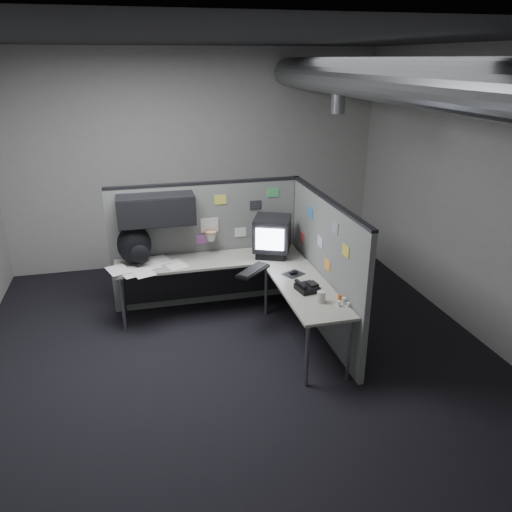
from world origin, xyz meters
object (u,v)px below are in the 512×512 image
object	(u,v)px
keyboard	(253,271)
backpack	(135,245)
desk	(234,275)
monitor	(272,236)
phone	(307,287)

from	to	relation	value
keyboard	backpack	world-z (taller)	backpack
desk	monitor	world-z (taller)	monitor
monitor	phone	xyz separation A→B (m)	(0.08, -1.09, -0.21)
phone	backpack	bearing A→B (deg)	144.65
desk	keyboard	world-z (taller)	keyboard
desk	backpack	world-z (taller)	backpack
desk	monitor	xyz separation A→B (m)	(0.54, 0.24, 0.37)
desk	backpack	bearing A→B (deg)	162.80
desk	keyboard	bearing A→B (deg)	-52.73
keyboard	desk	bearing A→B (deg)	127.59
monitor	backpack	xyz separation A→B (m)	(-1.66, 0.11, -0.02)
keyboard	backpack	xyz separation A→B (m)	(-1.31, 0.58, 0.22)
monitor	phone	distance (m)	1.11
phone	keyboard	bearing A→B (deg)	124.61
desk	phone	size ratio (longest dim) A/B	8.89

